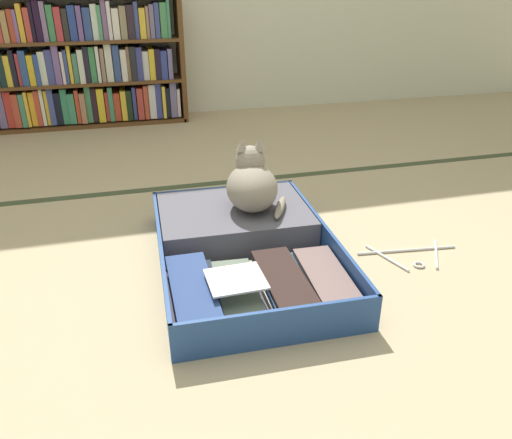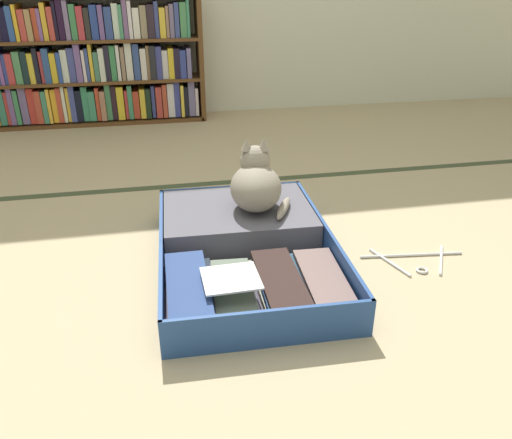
% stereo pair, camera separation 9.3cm
% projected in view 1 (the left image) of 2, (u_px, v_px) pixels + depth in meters
% --- Properties ---
extents(ground_plane, '(10.00, 10.00, 0.00)m').
position_uv_depth(ground_plane, '(232.00, 304.00, 1.56)').
color(ground_plane, tan).
extents(tatami_border, '(4.80, 0.05, 0.00)m').
position_uv_depth(tatami_border, '(188.00, 186.00, 2.42)').
color(tatami_border, '#3B452B').
rests_on(tatami_border, ground_plane).
extents(bookshelf, '(1.52, 0.25, 0.82)m').
position_uv_depth(bookshelf, '(62.00, 65.00, 3.21)').
color(bookshelf, brown).
rests_on(bookshelf, ground_plane).
extents(open_suitcase, '(0.62, 0.90, 0.12)m').
position_uv_depth(open_suitcase, '(242.00, 244.00, 1.80)').
color(open_suitcase, navy).
rests_on(open_suitcase, ground_plane).
extents(black_cat, '(0.26, 0.30, 0.25)m').
position_uv_depth(black_cat, '(252.00, 184.00, 1.88)').
color(black_cat, gray).
rests_on(black_cat, open_suitcase).
extents(clothes_hanger, '(0.38, 0.21, 0.01)m').
position_uv_depth(clothes_hanger, '(411.00, 255.00, 1.82)').
color(clothes_hanger, silver).
rests_on(clothes_hanger, ground_plane).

